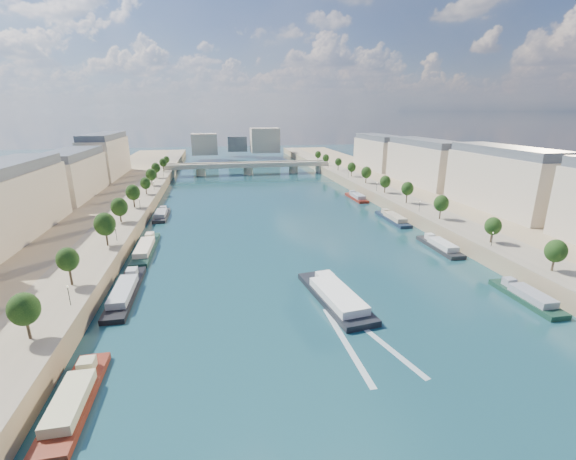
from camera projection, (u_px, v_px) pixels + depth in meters
name	position (u px, v px, depth m)	size (l,w,h in m)	color
ground	(277.00, 221.00, 152.32)	(700.00, 700.00, 0.00)	#0C2E37
quay_left	(80.00, 225.00, 138.53)	(44.00, 520.00, 5.00)	#9E8460
quay_right	(442.00, 207.00, 164.63)	(44.00, 520.00, 5.00)	#9E8460
pave_left	(123.00, 216.00, 140.50)	(14.00, 520.00, 0.10)	gray
pave_right	(411.00, 203.00, 161.16)	(14.00, 520.00, 0.10)	gray
trees_left	(128.00, 200.00, 141.14)	(4.80, 268.80, 8.26)	#382B1E
trees_right	(396.00, 186.00, 168.58)	(4.80, 268.80, 8.26)	#382B1E
lamps_left	(129.00, 215.00, 131.12)	(0.36, 200.36, 4.28)	black
lamps_right	(396.00, 194.00, 164.23)	(0.36, 200.36, 4.28)	black
buildings_left	(46.00, 182.00, 143.32)	(16.00, 226.00, 23.20)	#C2B095
buildings_right	(457.00, 169.00, 174.13)	(16.00, 226.00, 23.20)	#C2B095
skyline	(241.00, 142.00, 354.53)	(79.00, 42.00, 22.00)	#C2B095
bridge	(248.00, 167.00, 264.95)	(112.00, 12.00, 8.15)	#C1B79E
tour_barge	(335.00, 296.00, 88.07)	(11.48, 28.40, 3.77)	black
wake	(362.00, 341.00, 72.79)	(11.01, 26.01, 0.04)	silver
moored_barges_left	(126.00, 290.00, 91.74)	(5.00, 161.96, 3.60)	#192238
moored_barges_right	(443.00, 248.00, 119.68)	(5.00, 167.67, 3.60)	black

